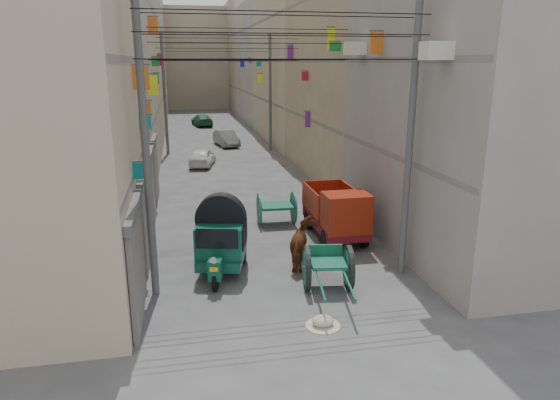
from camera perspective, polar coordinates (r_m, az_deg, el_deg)
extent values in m
cube|color=slate|center=(15.28, -16.42, 3.81)|extent=(0.25, 9.80, 0.18)
cube|color=slate|center=(15.00, -17.32, 15.10)|extent=(0.25, 9.80, 0.18)
cube|color=#B4AC9A|center=(26.46, -23.60, 13.99)|extent=(8.00, 12.00, 12.00)
cube|color=slate|center=(26.14, -14.52, 8.59)|extent=(0.25, 11.76, 0.18)
cube|color=slate|center=(25.97, -14.98, 15.16)|extent=(0.25, 11.76, 0.18)
cube|color=tan|center=(39.30, -19.87, 15.91)|extent=(8.00, 14.00, 14.00)
cube|color=slate|center=(39.07, -13.62, 10.79)|extent=(0.25, 13.72, 0.18)
cube|color=slate|center=(38.96, -13.91, 15.19)|extent=(0.25, 13.72, 0.18)
cube|color=slate|center=(39.08, -14.21, 19.58)|extent=(0.25, 13.72, 0.18)
cube|color=gray|center=(53.20, -17.64, 14.57)|extent=(8.00, 14.00, 11.80)
cube|color=slate|center=(53.03, -13.14, 11.96)|extent=(0.25, 13.72, 0.18)
cube|color=slate|center=(52.95, -13.35, 15.20)|extent=(0.25, 13.72, 0.18)
cube|color=slate|center=(53.04, -13.56, 18.43)|extent=(0.25, 13.72, 0.18)
cube|color=tan|center=(66.15, -16.55, 15.45)|extent=(8.00, 12.00, 13.50)
cube|color=slate|center=(66.01, -12.88, 12.60)|extent=(0.25, 11.76, 0.18)
cube|color=slate|center=(65.95, -13.04, 15.20)|extent=(0.25, 11.76, 0.18)
cube|color=slate|center=(66.02, -13.21, 17.80)|extent=(0.25, 11.76, 0.18)
cube|color=gray|center=(18.39, 25.26, 15.24)|extent=(8.00, 10.00, 13.00)
cube|color=slate|center=(16.69, 13.10, 4.99)|extent=(0.25, 9.80, 0.18)
cube|color=slate|center=(16.43, 13.76, 15.32)|extent=(0.25, 9.80, 0.18)
cube|color=tan|center=(28.06, 11.50, 14.95)|extent=(8.00, 12.00, 12.00)
cube|color=slate|center=(26.98, 3.44, 9.25)|extent=(0.25, 11.76, 0.18)
cube|color=slate|center=(26.82, 3.55, 15.63)|extent=(0.25, 11.76, 0.18)
cube|color=tan|center=(40.39, 4.21, 16.71)|extent=(8.00, 14.00, 14.00)
cube|color=slate|center=(39.64, -1.42, 11.27)|extent=(0.25, 13.72, 0.18)
cube|color=slate|center=(39.53, -1.45, 15.61)|extent=(0.25, 13.72, 0.18)
cube|color=slate|center=(39.65, -1.48, 19.95)|extent=(0.25, 13.72, 0.18)
cube|color=#B4AC9A|center=(54.01, 0.09, 15.28)|extent=(8.00, 14.00, 11.80)
cube|color=slate|center=(53.45, -4.09, 12.34)|extent=(0.25, 13.72, 0.18)
cube|color=slate|center=(53.37, -4.15, 15.56)|extent=(0.25, 13.72, 0.18)
cube|color=slate|center=(53.46, -4.21, 18.77)|extent=(0.25, 13.72, 0.18)
cube|color=tan|center=(66.80, -2.21, 16.04)|extent=(8.00, 12.00, 13.50)
cube|color=slate|center=(66.35, -5.57, 12.92)|extent=(0.25, 11.76, 0.18)
cube|color=slate|center=(66.29, -5.64, 15.51)|extent=(0.25, 11.76, 0.18)
cube|color=slate|center=(66.36, -5.72, 18.10)|extent=(0.25, 11.76, 0.18)
cube|color=tan|center=(72.98, -9.58, 15.61)|extent=(22.00, 10.00, 13.00)
cube|color=#49494E|center=(12.75, -16.00, -7.41)|extent=(0.12, 3.00, 2.60)
cube|color=#4E4F50|center=(12.27, -16.41, -1.15)|extent=(0.18, 3.20, 0.25)
cube|color=#49494E|center=(16.22, -15.07, -2.38)|extent=(0.12, 3.00, 2.60)
cube|color=#4E4F50|center=(15.84, -15.36, 2.62)|extent=(0.18, 3.20, 0.25)
cube|color=#49494E|center=(19.77, -14.48, 0.86)|extent=(0.12, 3.00, 2.60)
cube|color=#4E4F50|center=(19.47, -14.71, 5.00)|extent=(0.18, 3.20, 0.25)
cube|color=#49494E|center=(23.47, -14.06, 3.16)|extent=(0.12, 3.00, 2.60)
cube|color=#4E4F50|center=(23.21, -14.24, 6.66)|extent=(0.18, 3.20, 0.25)
cube|color=#0C8686|center=(41.73, -2.44, 15.30)|extent=(0.38, 0.08, 0.41)
cube|color=white|center=(48.62, -12.99, 12.18)|extent=(0.27, 0.08, 0.71)
cube|color=#0C8686|center=(13.69, -15.56, 3.21)|extent=(0.44, 0.08, 0.42)
cube|color=#F5FF1C|center=(22.77, -14.35, 12.63)|extent=(0.45, 0.08, 0.84)
cube|color=#162EA0|center=(52.22, -4.35, 15.24)|extent=(0.41, 0.08, 0.59)
cube|color=#0C8686|center=(16.84, -15.16, 8.53)|extent=(0.38, 0.08, 0.44)
cube|color=#F5FF1C|center=(41.01, -2.29, 13.72)|extent=(0.43, 0.08, 0.72)
cube|color=#6B2486|center=(47.01, -3.44, 15.64)|extent=(0.28, 0.08, 0.44)
cube|color=orange|center=(27.01, -14.31, 18.72)|extent=(0.48, 0.08, 0.84)
cube|color=#F5FF1C|center=(45.09, -13.06, 12.00)|extent=(0.31, 0.08, 0.44)
cube|color=#AB1635|center=(26.78, 2.88, 13.96)|extent=(0.35, 0.08, 0.45)
cube|color=#6B2486|center=(30.30, 1.18, 16.49)|extent=(0.34, 0.08, 0.79)
cube|color=orange|center=(19.06, -14.98, 10.07)|extent=(0.28, 0.08, 0.52)
cube|color=#AB1635|center=(36.57, -13.64, 15.31)|extent=(0.28, 0.08, 0.74)
cube|color=#6B2486|center=(26.45, 3.19, 9.18)|extent=(0.26, 0.08, 0.80)
cube|color=#F5FF1C|center=(17.58, 11.03, 17.06)|extent=(0.34, 0.08, 0.55)
cube|color=orange|center=(15.53, -15.62, 13.27)|extent=(0.47, 0.08, 0.67)
cube|color=#188535|center=(28.11, -14.05, 15.08)|extent=(0.40, 0.08, 0.47)
cube|color=#188535|center=(28.63, -13.97, 13.30)|extent=(0.32, 0.08, 0.55)
cube|color=#188535|center=(21.68, 6.33, 17.00)|extent=(0.47, 0.08, 0.35)
cube|color=#F5FF1C|center=(22.51, 5.89, 17.84)|extent=(0.32, 0.08, 0.89)
cube|color=orange|center=(17.49, 10.98, 17.19)|extent=(0.44, 0.08, 0.69)
cube|color=white|center=(13.38, -16.77, 1.29)|extent=(0.10, 3.20, 0.80)
cube|color=#188535|center=(22.20, -14.81, 6.89)|extent=(0.10, 3.20, 0.80)
cube|color=#6B2486|center=(34.10, -13.76, 9.81)|extent=(0.10, 3.20, 0.80)
cube|color=#F5FF1C|center=(46.06, -13.26, 11.22)|extent=(0.10, 3.20, 0.80)
cube|color=#6B2486|center=(14.94, 15.96, 2.80)|extent=(0.10, 3.20, 0.80)
cube|color=#AB1635|center=(23.17, 5.82, 7.67)|extent=(0.10, 3.20, 0.80)
cube|color=#AB1635|center=(34.75, -0.06, 10.35)|extent=(0.10, 3.20, 0.80)
cube|color=#6B2486|center=(46.54, -3.02, 11.64)|extent=(0.10, 3.20, 0.80)
cube|color=silver|center=(13.53, 17.43, 15.96)|extent=(0.70, 0.55, 0.45)
cube|color=silver|center=(19.04, 8.57, 16.76)|extent=(0.70, 0.55, 0.45)
cylinder|color=#4E4F50|center=(13.14, -15.10, 5.63)|extent=(0.20, 0.20, 8.00)
cylinder|color=#4E4F50|center=(14.55, 14.63, 6.58)|extent=(0.20, 0.20, 8.00)
cylinder|color=#4E4F50|center=(35.01, -13.05, 11.64)|extent=(0.20, 0.20, 8.00)
cylinder|color=#4E4F50|center=(35.57, -1.13, 12.08)|extent=(0.20, 0.20, 8.00)
cylinder|color=black|center=(12.73, 1.03, 15.81)|extent=(7.40, 0.02, 0.02)
cylinder|color=black|center=(12.75, 1.05, 18.51)|extent=(7.40, 0.02, 0.02)
cylinder|color=black|center=(12.78, 1.06, 20.74)|extent=(7.40, 0.02, 0.02)
cylinder|color=black|center=(13.71, 0.10, 15.79)|extent=(7.40, 0.02, 0.02)
cylinder|color=black|center=(13.72, 0.11, 18.30)|extent=(7.40, 0.02, 0.02)
cylinder|color=black|center=(13.76, 0.11, 20.38)|extent=(7.40, 0.02, 0.02)
cylinder|color=black|center=(19.13, -3.30, 15.69)|extent=(7.40, 0.02, 0.02)
cylinder|color=black|center=(19.14, -3.33, 17.49)|extent=(7.40, 0.02, 0.02)
cylinder|color=black|center=(19.16, -3.35, 18.98)|extent=(7.40, 0.02, 0.02)
cylinder|color=black|center=(27.07, -5.80, 15.58)|extent=(7.40, 0.02, 0.02)
cylinder|color=black|center=(27.08, -5.84, 16.85)|extent=(7.40, 0.02, 0.02)
cylinder|color=black|center=(27.10, -5.87, 17.91)|extent=(7.40, 0.02, 0.02)
cylinder|color=black|center=(35.04, -7.17, 15.52)|extent=(7.40, 0.02, 0.02)
cylinder|color=black|center=(35.05, -7.20, 16.50)|extent=(7.40, 0.02, 0.02)
cylinder|color=black|center=(35.06, -7.23, 17.31)|extent=(7.40, 0.02, 0.02)
cylinder|color=black|center=(14.07, -7.38, -9.16)|extent=(0.25, 0.59, 0.58)
cylinder|color=black|center=(15.95, -8.32, -6.15)|extent=(0.25, 0.59, 0.58)
cylinder|color=black|center=(15.79, -4.22, -6.24)|extent=(0.25, 0.59, 0.58)
cube|color=#0D4936|center=(15.21, -6.62, -6.34)|extent=(1.71, 2.21, 0.29)
cube|color=#0D4936|center=(13.98, -7.40, -7.84)|extent=(0.46, 0.54, 0.57)
cylinder|color=silver|center=(13.63, -7.61, -6.83)|extent=(0.19, 0.09, 0.19)
cube|color=#ECAE0D|center=(13.71, -7.58, -7.87)|extent=(0.23, 0.08, 0.12)
cube|color=#0D4936|center=(15.05, -6.67, -4.18)|extent=(1.71, 2.02, 0.99)
cube|color=black|center=(14.13, -7.22, -4.42)|extent=(1.18, 0.33, 0.57)
cube|color=black|center=(15.13, -9.25, -3.75)|extent=(0.32, 1.22, 0.67)
cube|color=black|center=(14.93, -4.07, -3.85)|extent=(0.32, 1.22, 0.67)
cube|color=silver|center=(14.38, -7.13, -7.38)|extent=(1.27, 0.34, 0.06)
cylinder|color=black|center=(13.94, 3.08, -7.78)|extent=(0.32, 1.26, 1.26)
cylinder|color=#145A40|center=(13.94, 3.08, -7.78)|extent=(0.30, 0.99, 0.98)
cylinder|color=#4E4F50|center=(13.94, 3.08, -7.78)|extent=(0.22, 0.19, 0.16)
cylinder|color=black|center=(14.10, 7.84, -7.63)|extent=(0.32, 1.26, 1.26)
cylinder|color=#145A40|center=(14.10, 7.84, -7.63)|extent=(0.30, 0.99, 0.98)
cylinder|color=#4E4F50|center=(14.10, 7.84, -7.63)|extent=(0.22, 0.19, 0.16)
cylinder|color=#4E4F50|center=(14.01, 5.48, -7.71)|extent=(1.21, 0.25, 0.07)
cube|color=#145A40|center=(13.94, 5.49, -7.10)|extent=(1.08, 1.12, 0.09)
cube|color=#145A40|center=(14.28, 5.26, -5.68)|extent=(0.94, 0.21, 0.31)
cylinder|color=#145A40|center=(12.91, 4.59, -9.35)|extent=(0.37, 2.05, 0.06)
cylinder|color=#145A40|center=(13.02, 7.77, -9.23)|extent=(0.37, 2.05, 0.06)
cylinder|color=black|center=(16.88, 5.22, -4.62)|extent=(0.19, 0.68, 0.68)
cylinder|color=black|center=(18.96, 3.26, -2.30)|extent=(0.19, 0.68, 0.68)
cylinder|color=black|center=(17.30, 9.51, -4.27)|extent=(0.19, 0.68, 0.68)
cylinder|color=black|center=(19.33, 7.12, -2.04)|extent=(0.19, 0.68, 0.68)
cube|color=maroon|center=(18.03, 6.26, -2.56)|extent=(1.51, 3.42, 0.36)
cube|color=maroon|center=(16.74, 7.56, -1.43)|extent=(1.50, 1.09, 1.29)
cube|color=black|center=(16.27, 8.13, -1.57)|extent=(1.35, 0.07, 0.57)
cube|color=maroon|center=(18.46, 5.75, -1.20)|extent=(1.56, 2.28, 0.12)
cube|color=maroon|center=(18.13, 3.51, 0.01)|extent=(0.07, 2.28, 0.88)
cube|color=maroon|center=(18.57, 8.02, 0.26)|extent=(0.07, 2.28, 0.88)
cube|color=maroon|center=(19.37, 4.82, 0.99)|extent=(1.55, 0.07, 0.88)
cylinder|color=#145A40|center=(19.29, -2.40, -1.08)|extent=(0.10, 1.26, 1.26)
cylinder|color=#145A40|center=(19.50, 1.55, -0.89)|extent=(0.10, 1.26, 1.26)
cube|color=#145A40|center=(19.35, -0.42, -0.66)|extent=(1.24, 1.10, 0.10)
cylinder|color=#4E4F50|center=(19.38, -0.42, -0.99)|extent=(1.40, 0.12, 0.08)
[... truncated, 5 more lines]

